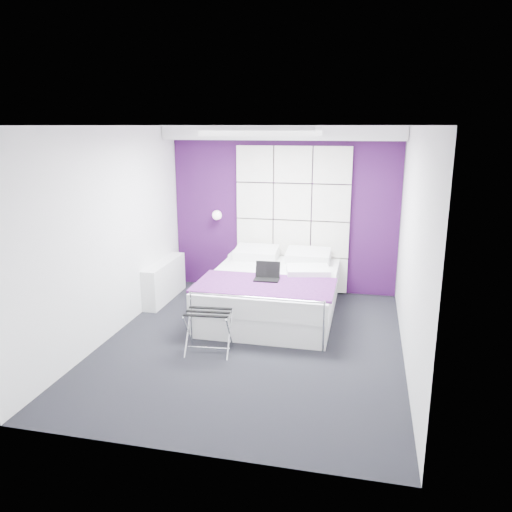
{
  "coord_description": "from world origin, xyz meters",
  "views": [
    {
      "loc": [
        1.29,
        -5.53,
        2.59
      ],
      "look_at": [
        -0.03,
        0.35,
        1.03
      ],
      "focal_mm": 35.0,
      "sensor_mm": 36.0,
      "label": 1
    }
  ],
  "objects_px": {
    "wall_lamp": "(218,215)",
    "bed": "(273,292)",
    "radiator": "(164,280)",
    "luggage_rack": "(209,332)",
    "laptop": "(267,275)",
    "nightstand": "(246,255)"
  },
  "relations": [
    {
      "from": "wall_lamp",
      "to": "bed",
      "type": "relative_size",
      "value": 0.07
    },
    {
      "from": "radiator",
      "to": "luggage_rack",
      "type": "height_order",
      "value": "radiator"
    },
    {
      "from": "bed",
      "to": "laptop",
      "type": "xyz_separation_m",
      "value": [
        -0.01,
        -0.33,
        0.35
      ]
    },
    {
      "from": "wall_lamp",
      "to": "luggage_rack",
      "type": "distance_m",
      "value": 2.66
    },
    {
      "from": "radiator",
      "to": "luggage_rack",
      "type": "xyz_separation_m",
      "value": [
        1.24,
        -1.65,
        -0.04
      ]
    },
    {
      "from": "nightstand",
      "to": "bed",
      "type": "bearing_deg",
      "value": -56.77
    },
    {
      "from": "wall_lamp",
      "to": "bed",
      "type": "distance_m",
      "value": 1.74
    },
    {
      "from": "nightstand",
      "to": "laptop",
      "type": "height_order",
      "value": "laptop"
    },
    {
      "from": "wall_lamp",
      "to": "radiator",
      "type": "height_order",
      "value": "wall_lamp"
    },
    {
      "from": "bed",
      "to": "luggage_rack",
      "type": "height_order",
      "value": "bed"
    },
    {
      "from": "radiator",
      "to": "laptop",
      "type": "height_order",
      "value": "laptop"
    },
    {
      "from": "bed",
      "to": "laptop",
      "type": "distance_m",
      "value": 0.48
    },
    {
      "from": "wall_lamp",
      "to": "bed",
      "type": "height_order",
      "value": "wall_lamp"
    },
    {
      "from": "wall_lamp",
      "to": "luggage_rack",
      "type": "xyz_separation_m",
      "value": [
        0.6,
        -2.41,
        -0.96
      ]
    },
    {
      "from": "bed",
      "to": "luggage_rack",
      "type": "bearing_deg",
      "value": -109.46
    },
    {
      "from": "laptop",
      "to": "bed",
      "type": "bearing_deg",
      "value": 86.24
    },
    {
      "from": "radiator",
      "to": "nightstand",
      "type": "relative_size",
      "value": 2.47
    },
    {
      "from": "wall_lamp",
      "to": "laptop",
      "type": "xyz_separation_m",
      "value": [
        1.09,
        -1.34,
        -0.55
      ]
    },
    {
      "from": "radiator",
      "to": "bed",
      "type": "distance_m",
      "value": 1.76
    },
    {
      "from": "wall_lamp",
      "to": "bed",
      "type": "xyz_separation_m",
      "value": [
        1.1,
        -1.0,
        -0.9
      ]
    },
    {
      "from": "bed",
      "to": "luggage_rack",
      "type": "relative_size",
      "value": 4.19
    },
    {
      "from": "wall_lamp",
      "to": "radiator",
      "type": "distance_m",
      "value": 1.35
    }
  ]
}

